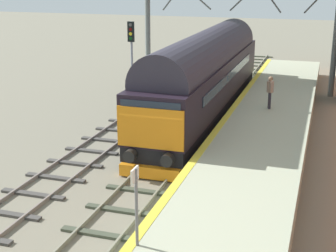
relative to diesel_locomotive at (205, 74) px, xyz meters
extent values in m
plane|color=gray|center=(0.00, -7.52, -2.48)|extent=(140.00, 140.00, 0.00)
cube|color=gray|center=(-0.72, -7.52, -2.40)|extent=(0.07, 60.00, 0.15)
cube|color=gray|center=(0.72, -7.52, -2.40)|extent=(0.07, 60.00, 0.15)
cube|color=#414738|center=(0.00, -13.35, -2.43)|extent=(2.50, 0.26, 0.09)
cube|color=#414738|center=(0.00, -11.68, -2.43)|extent=(2.50, 0.26, 0.09)
cube|color=#414738|center=(0.00, -10.02, -2.43)|extent=(2.50, 0.26, 0.09)
cube|color=#414738|center=(0.00, -8.35, -2.43)|extent=(2.50, 0.26, 0.09)
cube|color=#414738|center=(0.00, -6.68, -2.43)|extent=(2.50, 0.26, 0.09)
cube|color=#414738|center=(0.00, -5.02, -2.43)|extent=(2.50, 0.26, 0.09)
cube|color=#414738|center=(0.00, -3.35, -2.43)|extent=(2.50, 0.26, 0.09)
cube|color=#414738|center=(0.00, -1.68, -2.43)|extent=(2.50, 0.26, 0.09)
cube|color=#414738|center=(0.00, -0.02, -2.43)|extent=(2.50, 0.26, 0.09)
cube|color=#414738|center=(0.00, 1.65, -2.43)|extent=(2.50, 0.26, 0.09)
cube|color=#414738|center=(0.00, 3.32, -2.43)|extent=(2.50, 0.26, 0.09)
cube|color=#414738|center=(0.00, 4.98, -2.43)|extent=(2.50, 0.26, 0.09)
cube|color=#414738|center=(0.00, 6.65, -2.43)|extent=(2.50, 0.26, 0.09)
cube|color=#414738|center=(0.00, 8.32, -2.43)|extent=(2.50, 0.26, 0.09)
cube|color=#414738|center=(0.00, 9.98, -2.43)|extent=(2.50, 0.26, 0.09)
cube|color=#414738|center=(0.00, 11.65, -2.43)|extent=(2.50, 0.26, 0.09)
cube|color=#414738|center=(0.00, 13.32, -2.43)|extent=(2.50, 0.26, 0.09)
cube|color=#414738|center=(0.00, 14.98, -2.43)|extent=(2.50, 0.26, 0.09)
cube|color=#414738|center=(0.00, 16.65, -2.43)|extent=(2.50, 0.26, 0.09)
cube|color=#414738|center=(0.00, 18.32, -2.43)|extent=(2.50, 0.26, 0.09)
cube|color=#414738|center=(0.00, 19.98, -2.43)|extent=(2.50, 0.26, 0.09)
cube|color=#414738|center=(0.00, 21.65, -2.43)|extent=(2.50, 0.26, 0.09)
cube|color=gray|center=(-4.20, -7.52, -2.40)|extent=(0.07, 60.00, 0.15)
cube|color=gray|center=(-2.77, -7.52, -2.40)|extent=(0.07, 60.00, 0.15)
cube|color=#45433F|center=(-3.49, -13.04, -2.43)|extent=(2.50, 0.26, 0.09)
cube|color=#45433F|center=(-3.49, -11.47, -2.43)|extent=(2.50, 0.26, 0.09)
cube|color=#45433F|center=(-3.49, -9.89, -2.43)|extent=(2.50, 0.26, 0.09)
cube|color=#45433F|center=(-3.49, -8.31, -2.43)|extent=(2.50, 0.26, 0.09)
cube|color=#45433F|center=(-3.49, -6.73, -2.43)|extent=(2.50, 0.26, 0.09)
cube|color=#45433F|center=(-3.49, -5.15, -2.43)|extent=(2.50, 0.26, 0.09)
cube|color=#45433F|center=(-3.49, -3.57, -2.43)|extent=(2.50, 0.26, 0.09)
cube|color=#45433F|center=(-3.49, -1.99, -2.43)|extent=(2.50, 0.26, 0.09)
cube|color=#45433F|center=(-3.49, -0.41, -2.43)|extent=(2.50, 0.26, 0.09)
cube|color=#45433F|center=(-3.49, 1.17, -2.43)|extent=(2.50, 0.26, 0.09)
cube|color=#45433F|center=(-3.49, 2.75, -2.43)|extent=(2.50, 0.26, 0.09)
cube|color=#45433F|center=(-3.49, 4.32, -2.43)|extent=(2.50, 0.26, 0.09)
cube|color=#45433F|center=(-3.49, 5.90, -2.43)|extent=(2.50, 0.26, 0.09)
cube|color=#45433F|center=(-3.49, 7.48, -2.43)|extent=(2.50, 0.26, 0.09)
cube|color=#45433F|center=(-3.49, 9.06, -2.43)|extent=(2.50, 0.26, 0.09)
cube|color=#45433F|center=(-3.49, 10.64, -2.43)|extent=(2.50, 0.26, 0.09)
cube|color=#45433F|center=(-3.49, 12.22, -2.43)|extent=(2.50, 0.26, 0.09)
cube|color=#45433F|center=(-3.49, 13.80, -2.43)|extent=(2.50, 0.26, 0.09)
cube|color=#45433F|center=(-3.49, 15.38, -2.43)|extent=(2.50, 0.26, 0.09)
cube|color=#45433F|center=(-3.49, 16.96, -2.43)|extent=(2.50, 0.26, 0.09)
cube|color=#45433F|center=(-3.49, 18.53, -2.43)|extent=(2.50, 0.26, 0.09)
cube|color=#45433F|center=(-3.49, 20.11, -2.43)|extent=(2.50, 0.26, 0.09)
cube|color=#45433F|center=(-3.49, 21.69, -2.43)|extent=(2.50, 0.26, 0.09)
cube|color=#AFB799|center=(3.60, -7.52, -1.98)|extent=(4.00, 44.00, 1.00)
cube|color=yellow|center=(1.75, -7.52, -1.47)|extent=(0.30, 44.00, 0.01)
cube|color=black|center=(0.00, 0.04, -1.66)|extent=(2.56, 17.42, 0.60)
cube|color=black|center=(0.00, 0.04, -0.31)|extent=(2.70, 17.42, 2.10)
cylinder|color=#2D2A36|center=(0.00, 0.04, 0.92)|extent=(2.56, 16.02, 2.57)
cube|color=orange|center=(0.00, -8.71, -0.46)|extent=(2.65, 0.08, 1.58)
cube|color=#232D3D|center=(0.00, -8.69, 0.27)|extent=(2.38, 0.04, 0.64)
cube|color=#232D3D|center=(1.37, 0.04, -0.01)|extent=(0.04, 12.19, 0.44)
cylinder|color=black|center=(-0.75, -8.92, -1.56)|extent=(0.48, 0.35, 0.48)
cylinder|color=black|center=(0.75, -8.92, -1.56)|extent=(0.48, 0.35, 0.48)
cube|color=orange|center=(0.00, -8.77, -2.19)|extent=(2.43, 0.36, 0.47)
cylinder|color=black|center=(0.00, -7.16, -1.96)|extent=(1.64, 1.04, 1.04)
cylinder|color=black|center=(0.00, -6.06, -1.96)|extent=(1.64, 1.04, 1.04)
cylinder|color=black|center=(0.00, -4.96, -1.96)|extent=(1.64, 1.04, 1.04)
cylinder|color=black|center=(0.00, 5.03, -1.96)|extent=(1.64, 1.04, 1.04)
cylinder|color=black|center=(0.00, 6.13, -1.96)|extent=(1.64, 1.04, 1.04)
cylinder|color=black|center=(0.00, 7.23, -1.96)|extent=(1.64, 1.04, 1.04)
cylinder|color=gray|center=(-5.83, 4.17, -0.15)|extent=(0.14, 0.14, 4.67)
cube|color=black|center=(-5.83, 4.11, 1.55)|extent=(0.44, 0.10, 1.27)
cylinder|color=#50504E|center=(-5.83, 4.05, 1.99)|extent=(0.20, 0.06, 0.20)
cylinder|color=#500807|center=(-5.83, 4.05, 1.71)|extent=(0.20, 0.06, 0.20)
cylinder|color=yellow|center=(-5.83, 4.05, 1.43)|extent=(0.20, 0.06, 0.20)
cylinder|color=#0A3E13|center=(-5.83, 4.05, 1.15)|extent=(0.20, 0.06, 0.20)
cylinder|color=slate|center=(1.92, -15.11, -0.42)|extent=(0.08, 0.08, 2.09)
cube|color=white|center=(1.89, -15.11, 0.44)|extent=(0.05, 0.44, 0.36)
cube|color=black|center=(1.86, -15.11, 0.44)|extent=(0.01, 0.20, 0.24)
cylinder|color=#302B34|center=(3.53, -0.68, -1.05)|extent=(0.13, 0.13, 0.84)
cylinder|color=#302B34|center=(3.48, -0.49, -1.05)|extent=(0.13, 0.13, 0.84)
cylinder|color=tan|center=(3.51, -0.59, -0.35)|extent=(0.40, 0.40, 0.56)
sphere|color=#8F6D4E|center=(3.51, -0.59, 0.06)|extent=(0.22, 0.22, 0.22)
cylinder|color=tan|center=(3.55, -0.79, -0.35)|extent=(0.09, 0.09, 0.52)
cylinder|color=tan|center=(3.46, -0.38, -0.35)|extent=(0.09, 0.09, 0.52)
cylinder|color=slate|center=(-5.89, 7.38, 0.68)|extent=(0.36, 0.36, 6.32)
cylinder|color=slate|center=(6.50, 7.38, 0.68)|extent=(0.36, 0.36, 6.32)
cylinder|color=slate|center=(-4.33, 7.38, 3.24)|extent=(0.96, 0.10, 1.15)
cylinder|color=slate|center=(-2.01, 7.38, 3.24)|extent=(1.15, 0.10, 0.96)
cylinder|color=slate|center=(0.31, 7.38, 3.24)|extent=(1.07, 0.10, 1.05)
cylinder|color=slate|center=(2.62, 7.38, 3.24)|extent=(0.95, 0.10, 1.16)
cylinder|color=slate|center=(4.94, 7.38, 3.24)|extent=(0.99, 0.10, 1.13)
camera|label=1|loc=(6.10, -25.67, 5.17)|focal=53.83mm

